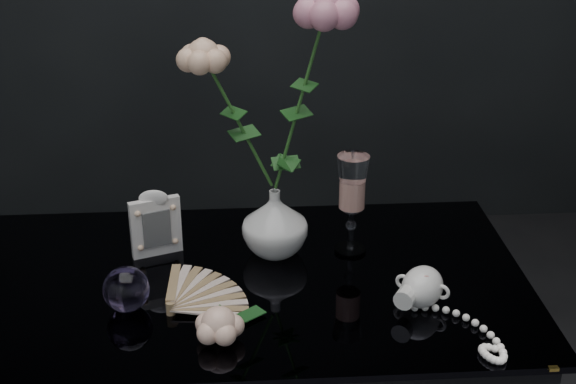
{
  "coord_description": "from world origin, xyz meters",
  "views": [
    {
      "loc": [
        0.01,
        -1.19,
        1.52
      ],
      "look_at": [
        0.1,
        0.07,
        0.92
      ],
      "focal_mm": 50.0,
      "sensor_mm": 36.0,
      "label": 1
    }
  ],
  "objects_px": {
    "vase": "(275,222)",
    "wine_glass": "(352,205)",
    "pearl_jar": "(422,285)",
    "paperweight": "(126,289)",
    "loose_rose": "(219,324)",
    "picture_frame": "(155,222)"
  },
  "relations": [
    {
      "from": "wine_glass",
      "to": "loose_rose",
      "type": "height_order",
      "value": "wine_glass"
    },
    {
      "from": "wine_glass",
      "to": "pearl_jar",
      "type": "xyz_separation_m",
      "value": [
        0.1,
        -0.19,
        -0.06
      ]
    },
    {
      "from": "pearl_jar",
      "to": "wine_glass",
      "type": "bearing_deg",
      "value": 149.12
    },
    {
      "from": "loose_rose",
      "to": "wine_glass",
      "type": "bearing_deg",
      "value": 41.21
    },
    {
      "from": "vase",
      "to": "wine_glass",
      "type": "height_order",
      "value": "wine_glass"
    },
    {
      "from": "wine_glass",
      "to": "vase",
      "type": "bearing_deg",
      "value": 178.85
    },
    {
      "from": "picture_frame",
      "to": "paperweight",
      "type": "height_order",
      "value": "picture_frame"
    },
    {
      "from": "vase",
      "to": "picture_frame",
      "type": "xyz_separation_m",
      "value": [
        -0.22,
        0.01,
        0.0
      ]
    },
    {
      "from": "vase",
      "to": "paperweight",
      "type": "xyz_separation_m",
      "value": [
        -0.26,
        -0.18,
        -0.03
      ]
    },
    {
      "from": "vase",
      "to": "pearl_jar",
      "type": "distance_m",
      "value": 0.31
    },
    {
      "from": "picture_frame",
      "to": "pearl_jar",
      "type": "distance_m",
      "value": 0.51
    },
    {
      "from": "paperweight",
      "to": "pearl_jar",
      "type": "distance_m",
      "value": 0.5
    },
    {
      "from": "loose_rose",
      "to": "vase",
      "type": "bearing_deg",
      "value": 62.79
    },
    {
      "from": "vase",
      "to": "wine_glass",
      "type": "bearing_deg",
      "value": -1.15
    },
    {
      "from": "vase",
      "to": "loose_rose",
      "type": "distance_m",
      "value": 0.3
    },
    {
      "from": "paperweight",
      "to": "wine_glass",
      "type": "bearing_deg",
      "value": 23.44
    },
    {
      "from": "wine_glass",
      "to": "picture_frame",
      "type": "distance_m",
      "value": 0.37
    },
    {
      "from": "vase",
      "to": "pearl_jar",
      "type": "xyz_separation_m",
      "value": [
        0.24,
        -0.19,
        -0.03
      ]
    },
    {
      "from": "pearl_jar",
      "to": "loose_rose",
      "type": "bearing_deg",
      "value": -134.05
    },
    {
      "from": "paperweight",
      "to": "pearl_jar",
      "type": "height_order",
      "value": "paperweight"
    },
    {
      "from": "picture_frame",
      "to": "loose_rose",
      "type": "xyz_separation_m",
      "value": [
        0.12,
        -0.29,
        -0.04
      ]
    },
    {
      "from": "paperweight",
      "to": "picture_frame",
      "type": "bearing_deg",
      "value": 79.39
    }
  ]
}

